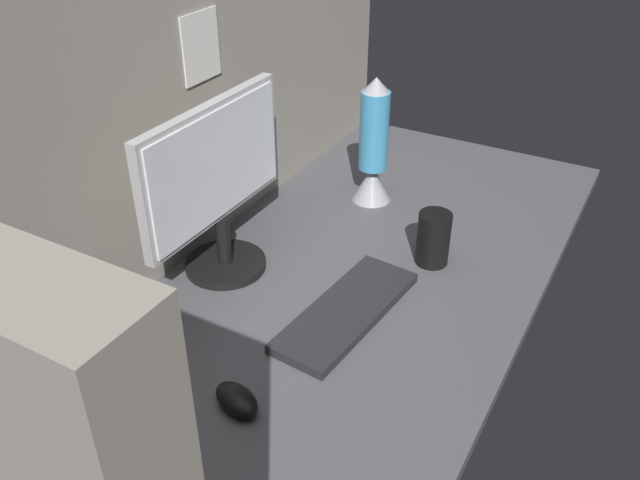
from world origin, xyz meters
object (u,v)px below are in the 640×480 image
Objects in this scene: keyboard at (347,311)px; lava_lamp at (373,151)px; mug_black_travel at (433,238)px; mouse at (237,399)px; monitor at (216,182)px.

keyboard is 1.12× the size of lava_lamp.
lava_lamp is at bearing 51.00° from mug_black_travel.
keyboard is 3.85× the size of mouse.
keyboard is 31.76cm from mouse.
monitor is 38.04cm from keyboard.
mug_black_travel is 32.74cm from lava_lamp.
monitor is at bearing 91.76° from keyboard.
mouse is 59.46cm from mug_black_travel.
monitor is 1.17× the size of keyboard.
mouse is 0.77× the size of mug_black_travel.
keyboard is at bearing -160.10° from lava_lamp.
monitor is at bearing 161.19° from lava_lamp.
monitor is 47.85cm from lava_lamp.
lava_lamp reaches higher than mug_black_travel.
mug_black_travel reaches higher than keyboard.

